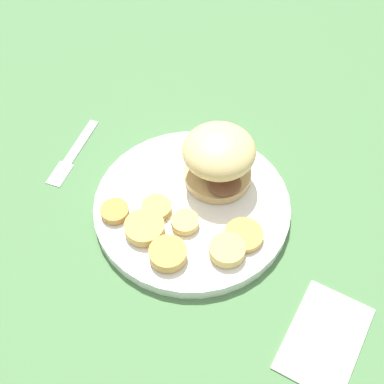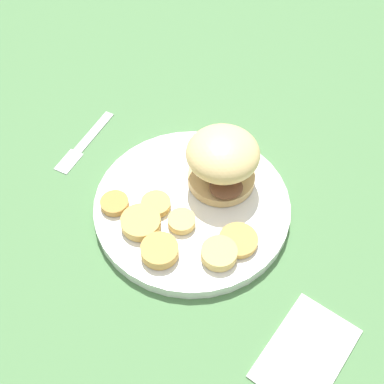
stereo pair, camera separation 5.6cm
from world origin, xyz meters
TOP-DOWN VIEW (x-y plane):
  - ground_plane at (0.00, 0.00)m, footprint 4.00×4.00m
  - dinner_plate at (0.00, 0.00)m, footprint 0.28×0.28m
  - sandwich at (0.00, 0.06)m, footprint 0.12×0.10m
  - potato_round_0 at (0.03, -0.09)m, footprint 0.05×0.05m
  - potato_round_1 at (0.09, -0.03)m, footprint 0.05×0.05m
  - potato_round_2 at (-0.02, -0.08)m, footprint 0.06×0.06m
  - potato_round_3 at (0.02, -0.04)m, footprint 0.04×0.04m
  - potato_round_4 at (-0.03, -0.04)m, footprint 0.04×0.04m
  - potato_round_5 at (0.09, -0.00)m, footprint 0.05×0.05m
  - potato_round_6 at (-0.07, -0.08)m, footprint 0.04×0.04m
  - fork at (-0.22, -0.03)m, footprint 0.07×0.14m
  - napkin at (0.25, -0.05)m, footprint 0.11×0.15m

SIDE VIEW (x-z plane):
  - ground_plane at x=0.00m, z-range 0.00..0.00m
  - fork at x=-0.22m, z-range 0.00..0.00m
  - napkin at x=0.25m, z-range 0.00..0.01m
  - dinner_plate at x=0.00m, z-range 0.00..0.02m
  - potato_round_5 at x=0.09m, z-range 0.02..0.03m
  - potato_round_4 at x=-0.03m, z-range 0.02..0.03m
  - potato_round_6 at x=-0.07m, z-range 0.02..0.03m
  - potato_round_3 at x=0.02m, z-range 0.02..0.03m
  - potato_round_2 at x=-0.02m, z-range 0.02..0.03m
  - potato_round_1 at x=0.09m, z-range 0.02..0.04m
  - potato_round_0 at x=0.03m, z-range 0.02..0.04m
  - sandwich at x=0.00m, z-range 0.02..0.11m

